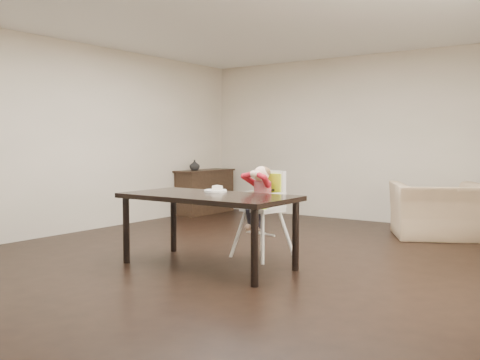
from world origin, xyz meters
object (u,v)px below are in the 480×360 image
(dining_table, at_px, (208,202))
(sideboard, at_px, (205,191))
(armchair, at_px, (437,201))
(high_chair, at_px, (264,193))

(dining_table, xyz_separation_m, sideboard, (-2.67, 3.25, -0.27))
(armchair, relative_size, sideboard, 0.90)
(high_chair, distance_m, sideboard, 3.85)
(high_chair, relative_size, armchair, 0.90)
(dining_table, bearing_deg, high_chair, 73.03)
(dining_table, xyz_separation_m, armchair, (1.47, 3.07, -0.18))
(armchair, height_order, sideboard, armchair)
(dining_table, bearing_deg, sideboard, 129.44)
(high_chair, height_order, armchair, high_chair)
(high_chair, bearing_deg, armchair, 73.69)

